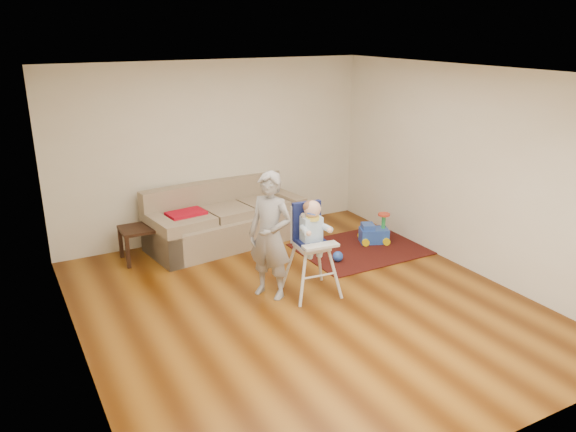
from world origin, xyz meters
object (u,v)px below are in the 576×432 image
side_table (139,244)px  high_chair (312,249)px  sofa (226,215)px  toy_ball (338,256)px  adult (270,236)px  ride_on_toy (374,228)px

side_table → high_chair: size_ratio=0.40×
sofa → toy_ball: sofa is taller
adult → side_table: bearing=178.5°
sofa → side_table: (-1.34, -0.01, -0.21)m
toy_ball → adult: 1.53m
sofa → ride_on_toy: sofa is taller
side_table → adult: (1.13, -1.87, 0.54)m
sofa → side_table: 1.35m
ride_on_toy → toy_ball: (-0.89, -0.36, -0.16)m
high_chair → adult: adult is taller
sofa → adult: 1.92m
side_table → ride_on_toy: bearing=-17.8°
high_chair → adult: (-0.47, 0.19, 0.20)m
toy_ball → high_chair: size_ratio=0.12×
sofa → side_table: sofa is taller
toy_ball → high_chair: high_chair is taller
sofa → toy_ball: bearing=-60.6°
toy_ball → high_chair: (-0.82, -0.64, 0.49)m
toy_ball → sofa: bearing=127.1°
side_table → sofa: bearing=0.5°
toy_ball → adult: bearing=-160.7°
sofa → toy_ball: 1.83m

